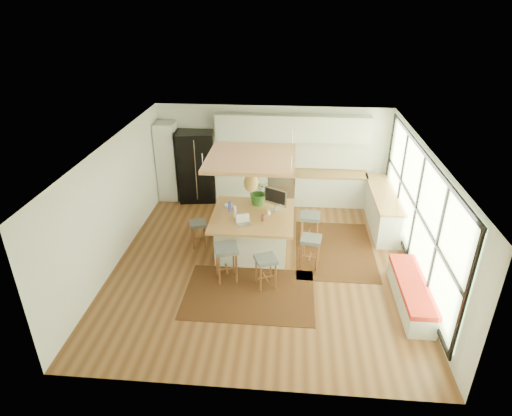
# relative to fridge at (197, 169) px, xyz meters

# --- Properties ---
(floor) EXTENTS (7.00, 7.00, 0.00)m
(floor) POSITION_rel_fridge_xyz_m (2.12, -3.17, -0.93)
(floor) COLOR #593219
(floor) RESTS_ON ground
(ceiling) EXTENTS (7.00, 7.00, 0.00)m
(ceiling) POSITION_rel_fridge_xyz_m (2.12, -3.17, 1.78)
(ceiling) COLOR white
(ceiling) RESTS_ON ground
(wall_back) EXTENTS (6.50, 0.00, 6.50)m
(wall_back) POSITION_rel_fridge_xyz_m (2.12, 0.33, 0.42)
(wall_back) COLOR silver
(wall_back) RESTS_ON ground
(wall_front) EXTENTS (6.50, 0.00, 6.50)m
(wall_front) POSITION_rel_fridge_xyz_m (2.12, -6.67, 0.42)
(wall_front) COLOR silver
(wall_front) RESTS_ON ground
(wall_left) EXTENTS (0.00, 7.00, 7.00)m
(wall_left) POSITION_rel_fridge_xyz_m (-1.13, -3.17, 0.42)
(wall_left) COLOR silver
(wall_left) RESTS_ON ground
(wall_right) EXTENTS (0.00, 7.00, 7.00)m
(wall_right) POSITION_rel_fridge_xyz_m (5.37, -3.17, 0.42)
(wall_right) COLOR silver
(wall_right) RESTS_ON ground
(window_wall) EXTENTS (0.10, 6.20, 2.60)m
(window_wall) POSITION_rel_fridge_xyz_m (5.34, -3.17, 0.47)
(window_wall) COLOR black
(window_wall) RESTS_ON wall_right
(pantry) EXTENTS (0.55, 0.60, 2.25)m
(pantry) POSITION_rel_fridge_xyz_m (-0.83, 0.01, 0.20)
(pantry) COLOR silver
(pantry) RESTS_ON floor
(back_counter_base) EXTENTS (4.20, 0.60, 0.88)m
(back_counter_base) POSITION_rel_fridge_xyz_m (2.67, 0.01, -0.49)
(back_counter_base) COLOR silver
(back_counter_base) RESTS_ON floor
(back_counter_top) EXTENTS (4.24, 0.64, 0.05)m
(back_counter_top) POSITION_rel_fridge_xyz_m (2.67, 0.01, -0.03)
(back_counter_top) COLOR #9F6A38
(back_counter_top) RESTS_ON back_counter_base
(backsplash) EXTENTS (4.20, 0.02, 0.80)m
(backsplash) POSITION_rel_fridge_xyz_m (2.67, 0.31, 0.43)
(backsplash) COLOR white
(backsplash) RESTS_ON wall_back
(upper_cabinets) EXTENTS (4.20, 0.34, 0.70)m
(upper_cabinets) POSITION_rel_fridge_xyz_m (2.67, 0.15, 1.22)
(upper_cabinets) COLOR silver
(upper_cabinets) RESTS_ON wall_back
(range) EXTENTS (0.76, 0.62, 1.00)m
(range) POSITION_rel_fridge_xyz_m (2.42, 0.01, -0.43)
(range) COLOR #A5A5AA
(range) RESTS_ON floor
(right_counter_base) EXTENTS (0.60, 2.50, 0.88)m
(right_counter_base) POSITION_rel_fridge_xyz_m (5.05, -1.17, -0.49)
(right_counter_base) COLOR silver
(right_counter_base) RESTS_ON floor
(right_counter_top) EXTENTS (0.64, 2.54, 0.05)m
(right_counter_top) POSITION_rel_fridge_xyz_m (5.05, -1.17, -0.03)
(right_counter_top) COLOR #9F6A38
(right_counter_top) RESTS_ON right_counter_base
(window_bench) EXTENTS (0.52, 2.00, 0.50)m
(window_bench) POSITION_rel_fridge_xyz_m (5.07, -4.37, -0.68)
(window_bench) COLOR silver
(window_bench) RESTS_ON floor
(ceiling_panel) EXTENTS (1.86, 1.86, 0.80)m
(ceiling_panel) POSITION_rel_fridge_xyz_m (1.82, -2.77, 1.12)
(ceiling_panel) COLOR #9F6A38
(ceiling_panel) RESTS_ON ceiling
(rug_near) EXTENTS (2.60, 1.80, 0.01)m
(rug_near) POSITION_rel_fridge_xyz_m (1.93, -4.35, -0.92)
(rug_near) COLOR black
(rug_near) RESTS_ON floor
(rug_right) EXTENTS (1.80, 2.60, 0.01)m
(rug_right) POSITION_rel_fridge_xyz_m (3.77, -2.51, -0.92)
(rug_right) COLOR black
(rug_right) RESTS_ON floor
(fridge) EXTENTS (1.11, 0.92, 2.02)m
(fridge) POSITION_rel_fridge_xyz_m (0.00, 0.00, 0.00)
(fridge) COLOR black
(fridge) RESTS_ON floor
(island) EXTENTS (1.85, 1.85, 0.93)m
(island) POSITION_rel_fridge_xyz_m (1.85, -2.67, -0.46)
(island) COLOR #9F6A38
(island) RESTS_ON floor
(stool_near_left) EXTENTS (0.59, 0.59, 0.79)m
(stool_near_left) POSITION_rel_fridge_xyz_m (1.41, -3.87, -0.57)
(stool_near_left) COLOR #4A4D52
(stool_near_left) RESTS_ON floor
(stool_near_right) EXTENTS (0.53, 0.53, 0.69)m
(stool_near_right) POSITION_rel_fridge_xyz_m (2.24, -4.06, -0.57)
(stool_near_right) COLOR #4A4D52
(stool_near_right) RESTS_ON floor
(stool_right_front) EXTENTS (0.49, 0.49, 0.72)m
(stool_right_front) POSITION_rel_fridge_xyz_m (3.17, -3.24, -0.57)
(stool_right_front) COLOR #4A4D52
(stool_right_front) RESTS_ON floor
(stool_right_back) EXTENTS (0.50, 0.50, 0.79)m
(stool_right_back) POSITION_rel_fridge_xyz_m (3.17, -2.28, -0.57)
(stool_right_back) COLOR #4A4D52
(stool_right_back) RESTS_ON floor
(stool_left_side) EXTENTS (0.48, 0.48, 0.63)m
(stool_left_side) POSITION_rel_fridge_xyz_m (0.55, -2.60, -0.57)
(stool_left_side) COLOR #4A4D52
(stool_left_side) RESTS_ON floor
(laptop) EXTENTS (0.39, 0.40, 0.22)m
(laptop) POSITION_rel_fridge_xyz_m (1.70, -3.16, 0.12)
(laptop) COLOR #A5A5AA
(laptop) RESTS_ON island
(monitor) EXTENTS (0.62, 0.48, 0.55)m
(monitor) POSITION_rel_fridge_xyz_m (2.35, -2.41, 0.26)
(monitor) COLOR #A5A5AA
(monitor) RESTS_ON island
(microwave) EXTENTS (0.56, 0.40, 0.34)m
(microwave) POSITION_rel_fridge_xyz_m (0.96, -0.02, 0.17)
(microwave) COLOR #A5A5AA
(microwave) RESTS_ON back_counter_top
(island_plant) EXTENTS (0.68, 0.73, 0.49)m
(island_plant) POSITION_rel_fridge_xyz_m (1.95, -2.12, 0.25)
(island_plant) COLOR #1E4C19
(island_plant) RESTS_ON island
(island_bowl) EXTENTS (0.26, 0.26, 0.05)m
(island_bowl) POSITION_rel_fridge_xyz_m (1.26, -2.34, 0.03)
(island_bowl) COLOR white
(island_bowl) RESTS_ON island
(island_bottle_0) EXTENTS (0.07, 0.07, 0.19)m
(island_bottle_0) POSITION_rel_fridge_xyz_m (1.30, -2.57, 0.10)
(island_bottle_0) COLOR blue
(island_bottle_0) RESTS_ON island
(island_bottle_1) EXTENTS (0.07, 0.07, 0.19)m
(island_bottle_1) POSITION_rel_fridge_xyz_m (1.45, -2.82, 0.10)
(island_bottle_1) COLOR silver
(island_bottle_1) RESTS_ON island
(island_bottle_2) EXTENTS (0.07, 0.07, 0.19)m
(island_bottle_2) POSITION_rel_fridge_xyz_m (2.10, -2.97, 0.10)
(island_bottle_2) COLOR #90303C
(island_bottle_2) RESTS_ON island
(island_bottle_3) EXTENTS (0.07, 0.07, 0.19)m
(island_bottle_3) POSITION_rel_fridge_xyz_m (2.20, -2.62, 0.10)
(island_bottle_3) COLOR white
(island_bottle_3) RESTS_ON island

